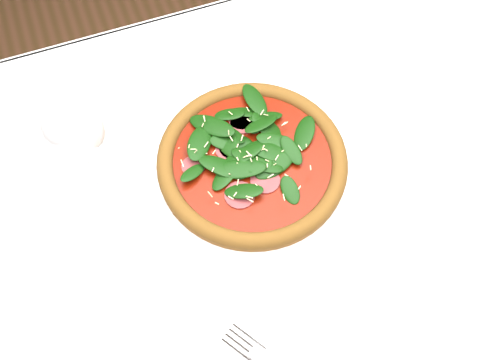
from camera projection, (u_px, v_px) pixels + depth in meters
name	position (u px, v px, depth m)	size (l,w,h in m)	color
ground	(264.00, 310.00, 1.49)	(6.00, 6.00, 0.00)	brown
dining_table	(278.00, 209.00, 0.92)	(1.21, 0.81, 0.75)	silver
plate	(252.00, 165.00, 0.83)	(0.34, 0.34, 0.01)	white
pizza	(252.00, 159.00, 0.82)	(0.33, 0.33, 0.04)	olive
wine_glass	(74.00, 131.00, 0.70)	(0.08, 0.08, 0.21)	white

